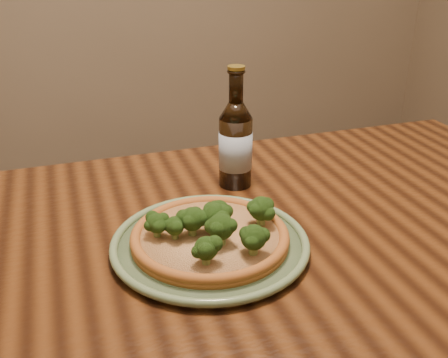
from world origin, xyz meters
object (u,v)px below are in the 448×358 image
object	(u,v)px
table	(205,299)
pizza	(211,234)
beer_bottle	(236,143)
plate	(210,244)

from	to	relation	value
table	pizza	distance (m)	0.12
table	beer_bottle	xyz separation A→B (m)	(0.13, 0.23, 0.18)
beer_bottle	pizza	bearing A→B (deg)	-133.50
table	beer_bottle	world-z (taller)	beer_bottle
table	plate	world-z (taller)	plate
plate	pizza	xyz separation A→B (m)	(0.00, -0.00, 0.02)
table	pizza	bearing A→B (deg)	23.67
plate	beer_bottle	distance (m)	0.26
table	pizza	size ratio (longest dim) A/B	6.14
beer_bottle	plate	bearing A→B (deg)	-134.07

